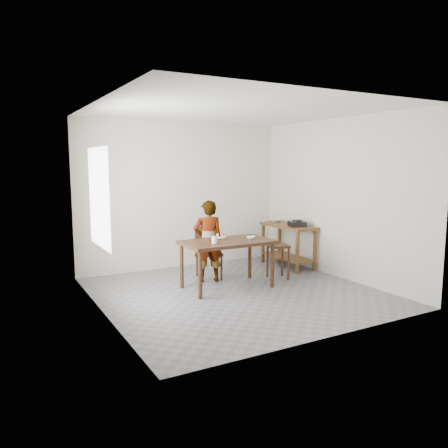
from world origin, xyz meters
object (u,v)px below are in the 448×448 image
dining_chair (209,253)px  stool (278,262)px  child (208,241)px  prep_counter (288,245)px  dining_table (227,264)px

dining_chair → stool: 1.18m
child → prep_counter: bearing=-157.3°
child → dining_chair: (0.10, 0.18, -0.24)m
dining_table → dining_chair: 0.65m
child → stool: size_ratio=2.31×
prep_counter → dining_chair: dining_chair is taller
dining_chair → stool: dining_chair is taller
dining_table → prep_counter: (1.72, 0.70, 0.03)m
prep_counter → stool: 0.95m
prep_counter → child: size_ratio=0.89×
dining_table → dining_chair: size_ratio=1.61×
dining_table → prep_counter: bearing=22.1°
dining_table → child: 0.57m
dining_table → prep_counter: size_ratio=1.17×
dining_table → child: child is taller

